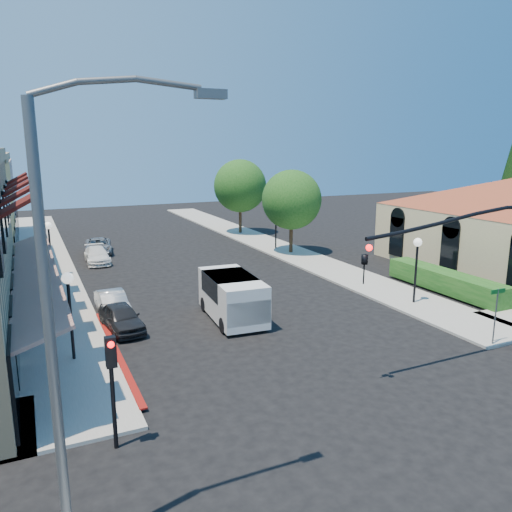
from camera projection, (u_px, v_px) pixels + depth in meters
name	position (u px, v px, depth m)	size (l,w,h in m)	color
ground	(382.00, 410.00, 15.80)	(120.00, 120.00, 0.00)	black
sidewalk_left	(45.00, 261.00, 36.10)	(3.50, 50.00, 0.12)	#9B998D
sidewalk_right	(262.00, 242.00, 43.30)	(3.50, 50.00, 0.12)	#9B998D
curb_red_strip	(116.00, 354.00, 20.05)	(0.25, 10.00, 0.06)	maroon
hedge	(444.00, 292.00, 28.59)	(1.40, 8.00, 1.10)	#154B15
street_tree_a	(292.00, 200.00, 38.01)	(4.56, 4.56, 6.48)	#332014
street_tree_b	(240.00, 186.00, 46.79)	(4.94, 4.94, 7.02)	#332014
signal_mast_arm	(488.00, 258.00, 18.66)	(8.01, 0.39, 6.00)	black
secondary_signal	(112.00, 372.00, 13.26)	(0.28, 0.42, 3.32)	black
cobra_streetlight	(68.00, 309.00, 9.13)	(3.60, 0.25, 9.31)	#595B5E
street_name_sign	(496.00, 308.00, 20.47)	(0.80, 0.06, 2.50)	#595B5E
lamppost_left_near	(69.00, 294.00, 18.80)	(0.44, 0.44, 3.57)	black
lamppost_left_far	(49.00, 235.00, 31.20)	(0.44, 0.44, 3.57)	black
lamppost_right_near	(417.00, 254.00, 25.80)	(0.44, 0.44, 3.57)	black
lamppost_right_far	(276.00, 216.00, 39.97)	(0.44, 0.44, 3.57)	black
white_van	(233.00, 295.00, 23.83)	(2.42, 4.94, 2.13)	silver
parked_car_a	(121.00, 318.00, 22.54)	(1.43, 3.56, 1.21)	black
parked_car_b	(113.00, 304.00, 24.64)	(1.23, 3.53, 1.16)	#A6A8AB
parked_car_c	(97.00, 255.00, 35.62)	(1.59, 3.90, 1.13)	white
parked_car_d	(98.00, 246.00, 38.80)	(1.93, 4.19, 1.17)	gray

